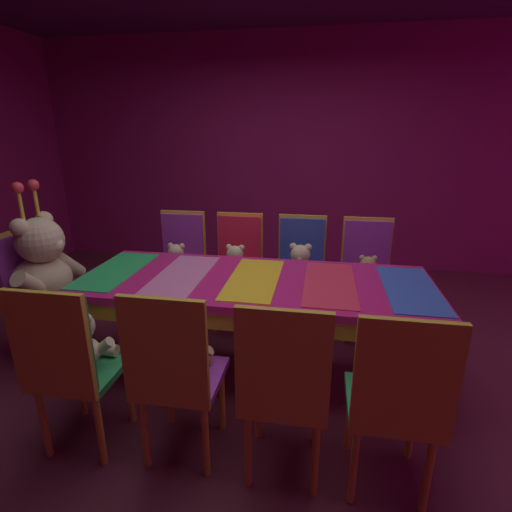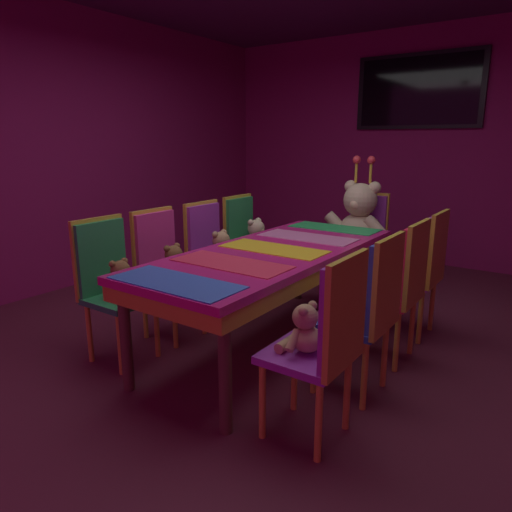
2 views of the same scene
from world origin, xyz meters
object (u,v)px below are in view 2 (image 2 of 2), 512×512
(chair_right_1, at_px, (373,301))
(wall_tv, at_px, (418,91))
(chair_left_3, at_px, (244,236))
(king_teddy_bear, at_px, (359,220))
(chair_left_0, at_px, (108,274))
(chair_right_2, at_px, (404,279))
(chair_right_0, at_px, (330,332))
(teddy_left_2, at_px, (222,251))
(chair_left_1, at_px, (161,260))
(teddy_right_1, at_px, (349,296))
(teddy_left_3, at_px, (257,238))
(teddy_right_0, at_px, (304,331))
(chair_right_3, at_px, (426,262))
(chair_left_2, at_px, (209,247))
(teddy_right_3, at_px, (407,262))
(banquet_table, at_px, (273,261))
(teddy_left_1, at_px, (175,265))
(teddy_right_2, at_px, (382,277))
(teddy_left_0, at_px, (122,281))
(throne_chair, at_px, (365,232))

(chair_right_1, xyz_separation_m, wall_tv, (-0.85, 3.37, 1.45))
(chair_left_3, xyz_separation_m, king_teddy_bear, (0.85, 0.73, 0.15))
(chair_left_0, distance_m, chair_right_2, 2.01)
(chair_right_0, bearing_deg, chair_right_1, -90.38)
(teddy_left_2, bearing_deg, chair_left_0, -99.55)
(chair_left_1, xyz_separation_m, teddy_right_1, (1.55, 0.02, 0.00))
(teddy_left_3, relative_size, teddy_right_0, 1.25)
(chair_right_3, bearing_deg, teddy_right_0, 85.01)
(chair_left_0, height_order, chair_right_0, same)
(chair_left_2, bearing_deg, teddy_right_3, 20.33)
(banquet_table, xyz_separation_m, chair_left_0, (-0.85, -0.78, -0.06))
(teddy_left_1, xyz_separation_m, teddy_right_1, (1.41, 0.02, 0.02))
(chair_left_2, bearing_deg, chair_right_0, -32.34)
(king_teddy_bear, bearing_deg, teddy_right_2, 29.60)
(teddy_left_1, height_order, chair_right_1, chair_right_1)
(chair_left_2, height_order, teddy_right_0, chair_left_2)
(chair_left_2, relative_size, chair_left_3, 1.00)
(teddy_right_1, height_order, teddy_right_3, teddy_right_1)
(teddy_left_2, bearing_deg, wall_tv, 76.59)
(chair_right_0, height_order, teddy_right_2, chair_right_0)
(chair_right_2, distance_m, teddy_right_3, 0.55)
(chair_right_3, bearing_deg, teddy_left_1, 35.42)
(teddy_left_2, distance_m, teddy_right_3, 1.50)
(chair_right_3, relative_size, king_teddy_bear, 1.11)
(teddy_right_1, height_order, king_teddy_bear, king_teddy_bear)
(teddy_right_3, bearing_deg, chair_right_3, 180.00)
(teddy_left_0, xyz_separation_m, king_teddy_bear, (0.71, 2.31, 0.17))
(chair_left_0, relative_size, teddy_right_0, 3.61)
(teddy_left_0, height_order, chair_left_3, chair_left_3)
(teddy_right_3, bearing_deg, chair_right_1, 97.74)
(chair_left_2, xyz_separation_m, teddy_right_2, (1.53, 0.04, -0.01))
(wall_tv, bearing_deg, chair_left_2, -106.12)
(teddy_right_0, bearing_deg, chair_left_0, -1.04)
(teddy_left_0, height_order, chair_left_1, chair_left_1)
(chair_right_1, bearing_deg, teddy_right_1, 0.00)
(teddy_left_1, bearing_deg, chair_left_3, 97.76)
(teddy_left_2, distance_m, teddy_right_1, 1.48)
(teddy_right_1, relative_size, wall_tv, 0.24)
(teddy_left_3, bearing_deg, teddy_left_1, -89.90)
(chair_right_0, bearing_deg, teddy_right_2, -82.56)
(teddy_right_2, bearing_deg, teddy_left_3, -19.96)
(teddy_left_0, xyz_separation_m, chair_right_0, (1.56, -0.03, 0.03))
(teddy_right_2, xyz_separation_m, teddy_right_3, (0.00, 0.53, -0.01))
(chair_left_1, bearing_deg, teddy_left_0, -74.62)
(chair_right_2, bearing_deg, chair_right_1, 90.26)
(teddy_left_2, height_order, teddy_left_3, teddy_left_3)
(teddy_left_1, bearing_deg, chair_right_2, 20.33)
(chair_left_1, height_order, teddy_right_2, chair_left_1)
(teddy_left_1, distance_m, teddy_left_2, 0.54)
(teddy_left_1, distance_m, throne_chair, 2.11)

